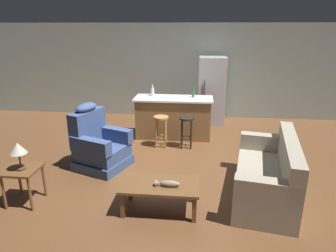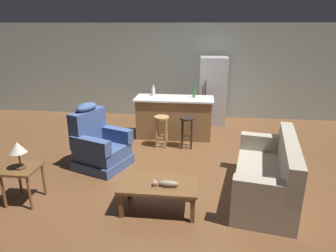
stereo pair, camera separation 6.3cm
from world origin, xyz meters
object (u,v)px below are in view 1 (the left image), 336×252
(coffee_table, at_px, (160,187))
(kitchen_island, at_px, (173,117))
(end_table, at_px, (23,175))
(bottle_tall_green, at_px, (193,92))
(refrigerator, at_px, (212,91))
(bar_stool_left, at_px, (161,126))
(recliner_near_lamp, at_px, (99,145))
(table_lamp, at_px, (18,150))
(fish_figurine, at_px, (167,184))
(bar_stool_right, at_px, (187,127))
(couch, at_px, (269,176))
(bottle_short_amber, at_px, (152,91))

(coffee_table, height_order, kitchen_island, kitchen_island)
(end_table, relative_size, bottle_tall_green, 1.85)
(refrigerator, relative_size, bottle_tall_green, 5.81)
(bar_stool_left, relative_size, bottle_tall_green, 2.24)
(recliner_near_lamp, distance_m, end_table, 1.48)
(refrigerator, bearing_deg, table_lamp, -123.85)
(fish_figurine, bearing_deg, table_lamp, 179.34)
(end_table, relative_size, bar_stool_left, 0.82)
(bar_stool_left, height_order, bar_stool_right, same)
(recliner_near_lamp, xyz_separation_m, end_table, (-0.71, -1.30, 0.04))
(end_table, height_order, table_lamp, table_lamp)
(end_table, relative_size, refrigerator, 0.32)
(bar_stool_left, height_order, refrigerator, refrigerator)
(couch, bearing_deg, coffee_table, 28.98)
(bottle_tall_green, bearing_deg, kitchen_island, -168.27)
(bar_stool_left, distance_m, bottle_tall_green, 1.14)
(fish_figurine, bearing_deg, bar_stool_right, 86.37)
(coffee_table, bearing_deg, fish_figurine, -30.78)
(couch, height_order, refrigerator, refrigerator)
(bar_stool_right, bearing_deg, refrigerator, 72.62)
(recliner_near_lamp, height_order, end_table, recliner_near_lamp)
(end_table, distance_m, bottle_short_amber, 3.56)
(bar_stool_right, xyz_separation_m, bottle_tall_green, (0.11, 0.72, 0.59))
(recliner_near_lamp, bearing_deg, table_lamp, -96.61)
(fish_figurine, distance_m, recliner_near_lamp, 1.97)
(couch, relative_size, bar_stool_right, 2.97)
(coffee_table, xyz_separation_m, bar_stool_left, (-0.28, 2.38, 0.11))
(couch, relative_size, recliner_near_lamp, 1.68)
(end_table, xyz_separation_m, refrigerator, (2.87, 4.23, 0.42))
(couch, height_order, end_table, couch)
(end_table, height_order, bottle_short_amber, bottle_short_amber)
(end_table, height_order, kitchen_island, kitchen_island)
(kitchen_island, xyz_separation_m, refrigerator, (0.91, 1.20, 0.40))
(table_lamp, distance_m, kitchen_island, 3.64)
(fish_figurine, xyz_separation_m, bar_stool_left, (-0.40, 2.45, 0.01))
(table_lamp, bearing_deg, bottle_tall_green, 52.80)
(fish_figurine, height_order, kitchen_island, kitchen_island)
(coffee_table, distance_m, couch, 1.71)
(bottle_short_amber, bearing_deg, end_table, -114.17)
(fish_figurine, distance_m, refrigerator, 4.36)
(kitchen_island, height_order, bottle_tall_green, bottle_tall_green)
(end_table, relative_size, bottle_short_amber, 2.13)
(recliner_near_lamp, height_order, bottle_tall_green, bottle_tall_green)
(bottle_tall_green, distance_m, bottle_short_amber, 0.97)
(fish_figurine, xyz_separation_m, bar_stool_right, (0.16, 2.45, 0.01))
(table_lamp, xyz_separation_m, bar_stool_right, (2.28, 2.42, -0.40))
(kitchen_island, xyz_separation_m, bottle_tall_green, (0.45, 0.09, 0.59))
(end_table, relative_size, bar_stool_right, 0.82)
(recliner_near_lamp, relative_size, bar_stool_left, 1.76)
(bar_stool_right, bearing_deg, bottle_short_amber, 136.68)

